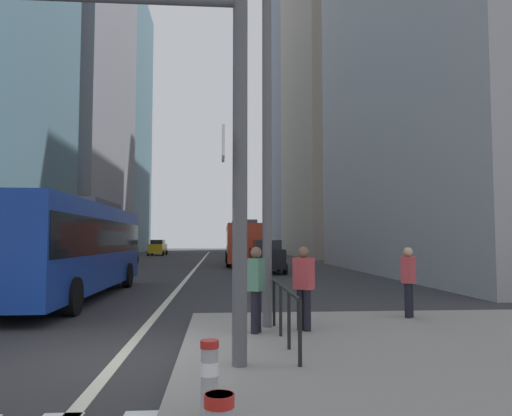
% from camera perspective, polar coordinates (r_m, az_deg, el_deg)
% --- Properties ---
extents(ground_plane, '(160.00, 160.00, 0.00)m').
position_cam_1_polar(ground_plane, '(28.26, -7.72, -7.72)').
color(ground_plane, '#303033').
extents(median_island, '(9.00, 10.00, 0.15)m').
position_cam_1_polar(median_island, '(8.34, 24.48, -16.56)').
color(median_island, gray).
rests_on(median_island, ground).
extents(lane_centre_line, '(0.20, 80.00, 0.01)m').
position_cam_1_polar(lane_centre_line, '(38.23, -6.83, -6.68)').
color(lane_centre_line, beige).
rests_on(lane_centre_line, ground).
extents(office_tower_left_mid, '(12.72, 21.31, 34.76)m').
position_cam_1_polar(office_tower_left_mid, '(58.55, -22.19, 11.78)').
color(office_tower_left_mid, gray).
rests_on(office_tower_left_mid, ground).
extents(office_tower_left_far, '(10.73, 17.87, 41.48)m').
position_cam_1_polar(office_tower_left_far, '(82.48, -16.80, 9.56)').
color(office_tower_left_far, slate).
rests_on(office_tower_left_far, ground).
extents(office_tower_right_mid, '(12.90, 23.95, 49.13)m').
position_cam_1_polar(office_tower_right_mid, '(63.47, 10.44, 17.16)').
color(office_tower_right_mid, gray).
rests_on(office_tower_right_mid, ground).
extents(office_tower_right_far, '(11.13, 24.44, 56.25)m').
position_cam_1_polar(office_tower_right_far, '(91.13, 5.70, 12.94)').
color(office_tower_right_far, slate).
rests_on(office_tower_right_far, ground).
extents(city_bus_blue_oncoming, '(2.70, 11.62, 3.40)m').
position_cam_1_polar(city_bus_blue_oncoming, '(17.36, -21.06, -3.95)').
color(city_bus_blue_oncoming, '#14389E').
rests_on(city_bus_blue_oncoming, ground).
extents(city_bus_red_receding, '(2.75, 11.14, 3.40)m').
position_cam_1_polar(city_bus_red_receding, '(37.83, -1.56, -3.96)').
color(city_bus_red_receding, red).
rests_on(city_bus_red_receding, ground).
extents(car_oncoming_mid, '(2.12, 4.39, 1.94)m').
position_cam_1_polar(car_oncoming_mid, '(61.71, -11.56, -4.59)').
color(car_oncoming_mid, gold).
rests_on(car_oncoming_mid, ground).
extents(car_receding_near, '(2.20, 4.16, 1.94)m').
position_cam_1_polar(car_receding_near, '(55.87, -2.18, -4.76)').
color(car_receding_near, '#B2A899').
rests_on(car_receding_near, ground).
extents(car_receding_far, '(2.07, 4.08, 1.94)m').
position_cam_1_polar(car_receding_far, '(28.57, 1.24, -5.73)').
color(car_receding_far, black).
rests_on(car_receding_far, ground).
extents(car_oncoming_far, '(2.20, 4.17, 1.94)m').
position_cam_1_polar(car_oncoming_far, '(39.64, -15.66, -5.04)').
color(car_oncoming_far, maroon).
rests_on(car_oncoming_far, ground).
extents(traffic_signal_gantry, '(6.31, 0.65, 6.00)m').
position_cam_1_polar(traffic_signal_gantry, '(7.60, -18.42, 12.88)').
color(traffic_signal_gantry, '#515156').
rests_on(traffic_signal_gantry, median_island).
extents(street_lamp_post, '(5.50, 0.32, 8.00)m').
position_cam_1_polar(street_lamp_post, '(10.71, 1.29, 14.27)').
color(street_lamp_post, '#56565B').
rests_on(street_lamp_post, median_island).
extents(bollard_left, '(0.20, 0.20, 0.77)m').
position_cam_1_polar(bollard_left, '(5.31, -5.53, -18.89)').
color(bollard_left, '#99999E').
rests_on(bollard_left, median_island).
extents(pedestrian_railing, '(0.06, 3.35, 0.98)m').
position_cam_1_polar(pedestrian_railing, '(8.76, 3.39, -11.12)').
color(pedestrian_railing, black).
rests_on(pedestrian_railing, median_island).
extents(pedestrian_waiting, '(0.44, 0.44, 1.68)m').
position_cam_1_polar(pedestrian_waiting, '(9.86, 5.66, -8.92)').
color(pedestrian_waiting, black).
rests_on(pedestrian_waiting, median_island).
extents(pedestrian_walking, '(0.43, 0.45, 1.64)m').
position_cam_1_polar(pedestrian_walking, '(11.99, 17.60, -7.96)').
color(pedestrian_walking, black).
rests_on(pedestrian_walking, median_island).
extents(pedestrian_far, '(0.38, 0.45, 1.68)m').
position_cam_1_polar(pedestrian_far, '(9.56, 0.01, -9.10)').
color(pedestrian_far, black).
rests_on(pedestrian_far, median_island).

